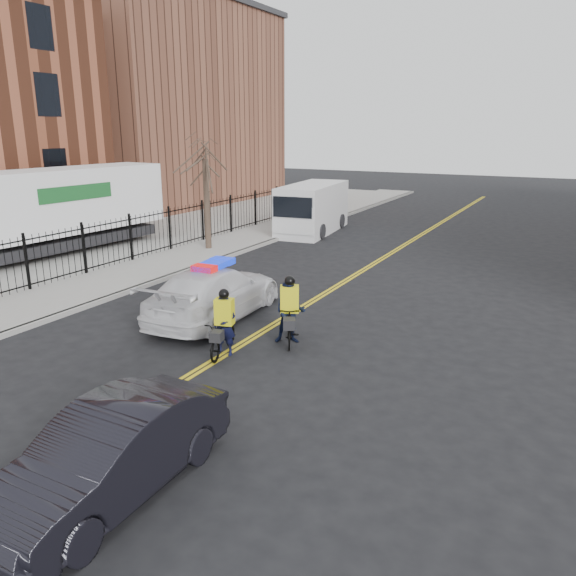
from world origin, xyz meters
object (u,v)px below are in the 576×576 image
(semi_trailer, at_px, (41,208))
(cyclist_near, at_px, (225,332))
(police_cruiser, at_px, (215,292))
(cyclist_far, at_px, (290,317))
(dark_sedan, at_px, (110,454))
(cargo_van, at_px, (312,209))

(semi_trailer, xyz_separation_m, cyclist_near, (13.22, -5.49, -1.54))
(police_cruiser, height_order, cyclist_far, cyclist_far)
(dark_sedan, xyz_separation_m, cyclist_near, (-1.64, 5.50, -0.12))
(cargo_van, height_order, cyclist_far, cargo_van)
(police_cruiser, distance_m, dark_sedan, 8.48)
(dark_sedan, bearing_deg, cargo_van, 107.12)
(police_cruiser, bearing_deg, dark_sedan, 110.00)
(semi_trailer, bearing_deg, dark_sedan, -32.17)
(cargo_van, distance_m, cyclist_near, 17.27)
(semi_trailer, bearing_deg, cyclist_far, -11.45)
(dark_sedan, distance_m, cargo_van, 23.01)
(police_cruiser, bearing_deg, cargo_van, -80.08)
(semi_trailer, distance_m, cyclist_far, 14.90)
(semi_trailer, xyz_separation_m, cyclist_far, (14.28, -4.03, -1.41))
(cyclist_near, bearing_deg, semi_trailer, 141.94)
(semi_trailer, relative_size, cyclist_near, 6.64)
(semi_trailer, height_order, cyclist_far, semi_trailer)
(cyclist_near, bearing_deg, cyclist_far, 38.71)
(cargo_van, xyz_separation_m, cyclist_near, (5.48, -16.37, -0.67))
(police_cruiser, height_order, cargo_van, cargo_van)
(cyclist_far, bearing_deg, police_cruiser, 138.17)
(cargo_van, bearing_deg, dark_sedan, -78.65)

